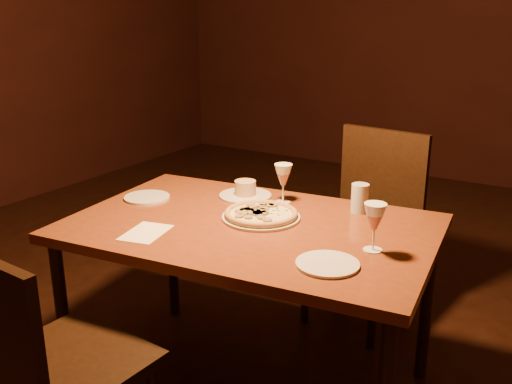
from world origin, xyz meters
The scene contains 13 objects.
floor centered at (0.00, 0.00, 0.00)m, with size 7.00×7.00×0.00m, color black.
back_wall centered at (0.00, 3.50, 1.50)m, with size 6.00×0.04×3.00m, color #341310.
dining_table centered at (0.02, -0.19, 0.69)m, with size 1.49×1.05×0.75m.
chair_near centered at (-0.18, -1.05, 0.53)m, with size 0.49×0.49×0.95m.
chair_far centered at (0.19, 0.65, 0.55)m, with size 0.52×0.52×0.97m.
pizza_plate centered at (0.02, -0.12, 0.77)m, with size 0.31×0.31×0.03m.
ramekin_saucer centered at (-0.18, 0.08, 0.78)m, with size 0.23×0.23×0.07m.
wine_glass_far centered at (0.00, 0.10, 0.84)m, with size 0.08×0.08×0.17m, color #BE6E4F, non-canonical shape.
wine_glass_right centered at (0.52, -0.19, 0.84)m, with size 0.08×0.08×0.17m, color #BE6E4F, non-canonical shape.
water_tumbler centered at (0.33, 0.16, 0.81)m, with size 0.07×0.07×0.12m, color silver.
side_plate_left centered at (-0.54, -0.17, 0.76)m, with size 0.20×0.20×0.01m, color silver.
side_plate_near centered at (0.44, -0.39, 0.76)m, with size 0.21×0.21×0.01m, color silver.
menu_card centered at (-0.27, -0.48, 0.75)m, with size 0.14×0.20×0.00m, color white.
Camera 1 is at (1.12, -1.96, 1.54)m, focal length 40.00 mm.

